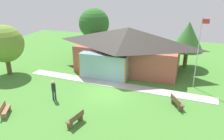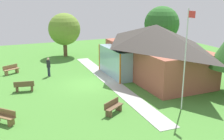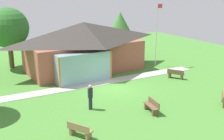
{
  "view_description": "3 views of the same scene",
  "coord_description": "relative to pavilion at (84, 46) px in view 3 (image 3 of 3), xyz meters",
  "views": [
    {
      "loc": [
        6.46,
        -17.1,
        9.27
      ],
      "look_at": [
        -0.37,
        2.32,
        1.28
      ],
      "focal_mm": 37.11,
      "sensor_mm": 36.0,
      "label": 1
    },
    {
      "loc": [
        20.03,
        -6.62,
        7.13
      ],
      "look_at": [
        0.96,
        1.62,
        1.31
      ],
      "focal_mm": 42.67,
      "sensor_mm": 36.0,
      "label": 2
    },
    {
      "loc": [
        -11.83,
        -19.29,
        8.09
      ],
      "look_at": [
        0.46,
        1.45,
        1.13
      ],
      "focal_mm": 47.46,
      "sensor_mm": 36.0,
      "label": 3
    }
  ],
  "objects": [
    {
      "name": "bench_front_left",
      "position": [
        -5.93,
        -11.83,
        -2.04
      ],
      "size": [
        1.09,
        1.53,
        0.84
      ],
      "rotation": [
        0.0,
        0.0,
        5.2
      ],
      "color": "olive",
      "rests_on": "ground_plane"
    },
    {
      "name": "bench_mid_right",
      "position": [
        5.91,
        -6.51,
        -2.04
      ],
      "size": [
        1.17,
        1.51,
        0.84
      ],
      "rotation": [
        0.0,
        0.0,
        5.27
      ],
      "color": "brown",
      "rests_on": "ground_plane"
    },
    {
      "name": "visitor_strolling_lawn",
      "position": [
        -3.7,
        -8.71,
        -1.42
      ],
      "size": [
        0.34,
        0.34,
        1.74
      ],
      "rotation": [
        0.0,
        0.0,
        0.41
      ],
      "color": "#2D3347",
      "rests_on": "ground_plane"
    },
    {
      "name": "tree_behind_pavilion_right",
      "position": [
        6.02,
        3.06,
        1.11
      ],
      "size": [
        3.56,
        3.56,
        5.18
      ],
      "color": "brown",
      "rests_on": "ground_plane"
    },
    {
      "name": "pavilion",
      "position": [
        0.0,
        0.0,
        0.0
      ],
      "size": [
        11.68,
        7.04,
        4.7
      ],
      "color": "#A35642",
      "rests_on": "ground_plane"
    },
    {
      "name": "tree_behind_pavilion_left",
      "position": [
        -5.86,
        4.69,
        1.57
      ],
      "size": [
        3.97,
        3.97,
        6.03
      ],
      "color": "brown",
      "rests_on": "ground_plane"
    },
    {
      "name": "footpath",
      "position": [
        -0.04,
        -4.16,
        -2.43
      ],
      "size": [
        18.39,
        1.92,
        0.03
      ],
      "primitive_type": "cube",
      "rotation": [
        0.0,
        0.0,
        -0.03
      ],
      "color": "#ADADA8",
      "rests_on": "ground_plane"
    },
    {
      "name": "ground_plane",
      "position": [
        -0.04,
        -6.05,
        -2.45
      ],
      "size": [
        44.0,
        44.0,
        0.0
      ],
      "primitive_type": "plane",
      "color": "#478433"
    },
    {
      "name": "flagpole",
      "position": [
        7.09,
        -2.16,
        1.07
      ],
      "size": [
        0.64,
        0.08,
        6.43
      ],
      "color": "silver",
      "rests_on": "ground_plane"
    },
    {
      "name": "bench_front_center",
      "position": [
        -0.44,
        -11.2,
        -2.04
      ],
      "size": [
        0.71,
        1.56,
        0.84
      ],
      "rotation": [
        0.0,
        0.0,
        1.38
      ],
      "color": "brown",
      "rests_on": "ground_plane"
    }
  ]
}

